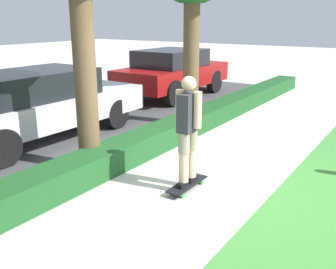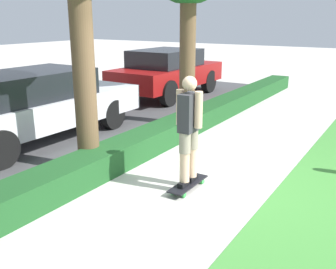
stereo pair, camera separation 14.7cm
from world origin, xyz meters
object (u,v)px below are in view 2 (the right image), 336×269
object	(u,v)px
parked_car_middle	(34,104)
parked_car_rear	(167,71)
skateboard	(188,184)
skater_person	(189,128)

from	to	relation	value
parked_car_middle	parked_car_rear	xyz separation A→B (m)	(5.41, 0.19, 0.04)
skateboard	parked_car_middle	xyz separation A→B (m)	(0.49, 3.86, 0.68)
skater_person	parked_car_rear	xyz separation A→B (m)	(5.89, 4.05, -0.14)
parked_car_rear	skater_person	bearing A→B (deg)	-144.15
skateboard	parked_car_middle	size ratio (longest dim) A/B	0.18
skateboard	parked_car_middle	bearing A→B (deg)	82.84
skater_person	parked_car_rear	size ratio (longest dim) A/B	0.38
parked_car_middle	parked_car_rear	distance (m)	5.41
skater_person	parked_car_middle	world-z (taller)	skater_person
parked_car_middle	parked_car_rear	size ratio (longest dim) A/B	1.13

